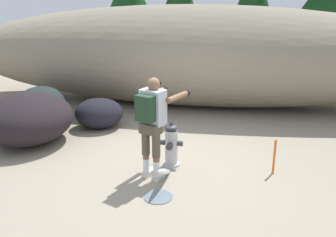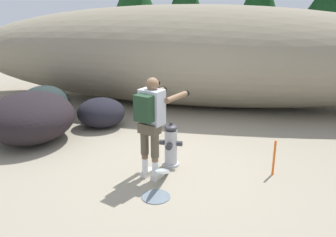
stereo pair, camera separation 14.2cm
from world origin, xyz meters
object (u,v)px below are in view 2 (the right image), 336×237
at_px(survey_stake, 274,158).
at_px(boulder_large, 30,117).
at_px(boulder_mid, 101,113).
at_px(boulder_small, 45,103).
at_px(utility_worker, 152,116).
at_px(fire_hydrant, 171,146).

bearing_deg(survey_stake, boulder_large, 173.47).
bearing_deg(boulder_large, boulder_mid, 45.98).
height_order(boulder_small, survey_stake, boulder_small).
distance_m(boulder_mid, survey_stake, 3.99).
relative_size(boulder_mid, survey_stake, 1.77).
bearing_deg(boulder_mid, survey_stake, -24.19).
xyz_separation_m(boulder_large, boulder_mid, (1.06, 1.10, -0.17)).
height_order(boulder_mid, boulder_small, boulder_small).
relative_size(utility_worker, boulder_mid, 1.54).
xyz_separation_m(fire_hydrant, survey_stake, (1.71, -0.00, -0.07)).
distance_m(utility_worker, boulder_small, 4.08).
distance_m(boulder_large, boulder_small, 1.45).
bearing_deg(fire_hydrant, survey_stake, -0.03).
bearing_deg(boulder_mid, fire_hydrant, -40.31).
distance_m(boulder_large, survey_stake, 4.73).
xyz_separation_m(fire_hydrant, boulder_small, (-3.45, 1.91, 0.03)).
height_order(boulder_large, boulder_mid, boulder_large).
relative_size(boulder_small, survey_stake, 2.08).
distance_m(fire_hydrant, boulder_large, 3.03).
height_order(fire_hydrant, utility_worker, utility_worker).
relative_size(boulder_large, survey_stake, 3.07).
height_order(fire_hydrant, boulder_mid, fire_hydrant).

